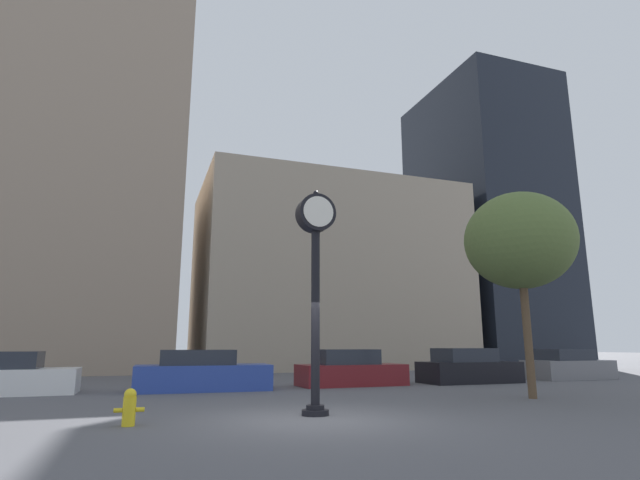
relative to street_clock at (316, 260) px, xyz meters
name	(u,v)px	position (x,y,z in m)	size (l,w,h in m)	color
ground_plane	(312,420)	(-0.27, -0.61, -3.49)	(200.00, 200.00, 0.00)	#515156
building_tall_tower	(71,96)	(-9.36, 23.39, 14.36)	(14.74, 12.00, 35.71)	gray
building_storefront_row	(325,278)	(8.68, 23.39, 2.93)	(18.16, 12.00, 12.84)	gray
building_glass_modern	(485,223)	(23.29, 23.39, 8.30)	(8.79, 12.00, 23.58)	black
street_clock	(316,260)	(0.00, 0.00, 0.00)	(0.91, 0.61, 5.21)	black
car_white	(3,376)	(-7.80, 7.66, -2.93)	(4.25, 1.78, 1.34)	silver
car_blue	(202,373)	(-1.70, 7.16, -2.91)	(4.62, 1.94, 1.38)	#28429E
car_maroon	(350,370)	(3.98, 7.47, -2.91)	(4.19, 1.84, 1.38)	maroon
car_black	(468,368)	(9.22, 7.22, -2.89)	(4.12, 1.93, 1.41)	black
car_grey	(567,366)	(14.96, 7.66, -2.91)	(3.88, 1.94, 1.36)	slate
fire_hydrant_far	(129,407)	(-3.89, -0.25, -3.14)	(0.56, 0.24, 0.70)	yellow
bare_tree	(520,241)	(7.16, 1.26, 1.22)	(3.35, 3.35, 6.24)	brown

